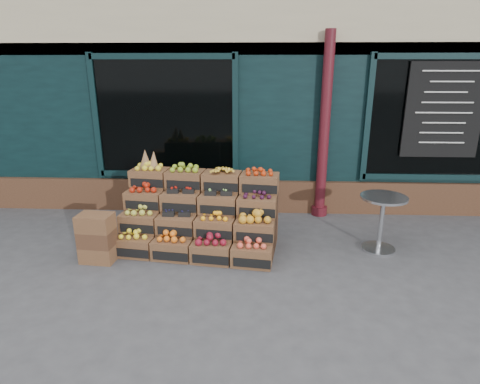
{
  "coord_description": "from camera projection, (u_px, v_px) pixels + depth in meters",
  "views": [
    {
      "loc": [
        0.07,
        -4.94,
        2.69
      ],
      "look_at": [
        -0.2,
        0.7,
        0.85
      ],
      "focal_mm": 30.0,
      "sensor_mm": 36.0,
      "label": 1
    }
  ],
  "objects": [
    {
      "name": "spare_crates",
      "position": [
        97.0,
        238.0,
        5.59
      ],
      "size": [
        0.49,
        0.36,
        0.7
      ],
      "rotation": [
        0.0,
        0.0,
        -0.09
      ],
      "color": "brown",
      "rests_on": "ground"
    },
    {
      "name": "shop_facade",
      "position": [
        257.0,
        75.0,
        9.64
      ],
      "size": [
        12.0,
        6.24,
        4.8
      ],
      "color": "black",
      "rests_on": "ground"
    },
    {
      "name": "ground",
      "position": [
        252.0,
        266.0,
        5.53
      ],
      "size": [
        60.0,
        60.0,
        0.0
      ],
      "primitive_type": "plane",
      "color": "#414144",
      "rests_on": "ground"
    },
    {
      "name": "crate_display",
      "position": [
        200.0,
        218.0,
        6.04
      ],
      "size": [
        2.4,
        1.38,
        1.43
      ],
      "rotation": [
        0.0,
        0.0,
        -0.13
      ],
      "color": "brown",
      "rests_on": "ground"
    },
    {
      "name": "bistro_table",
      "position": [
        382.0,
        217.0,
        5.86
      ],
      "size": [
        0.67,
        0.67,
        0.85
      ],
      "rotation": [
        0.0,
        0.0,
        -0.23
      ],
      "color": "silver",
      "rests_on": "ground"
    },
    {
      "name": "shopkeeper",
      "position": [
        184.0,
        156.0,
        7.88
      ],
      "size": [
        0.72,
        0.5,
        1.86
      ],
      "primitive_type": "imported",
      "rotation": [
        0.0,
        0.0,
        3.23
      ],
      "color": "#1E6B3B",
      "rests_on": "ground"
    }
  ]
}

